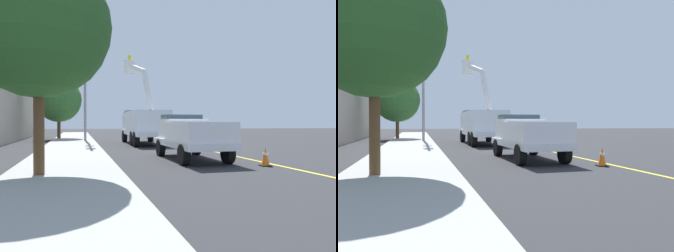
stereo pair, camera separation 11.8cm
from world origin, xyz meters
The scene contains 11 objects.
ground centered at (0.00, 0.00, 0.00)m, with size 120.00×120.00×0.00m, color #2D2D30.
sidewalk_far_side centered at (-0.96, 7.90, 0.06)m, with size 60.00×3.60×0.12m, color #9E9E99.
lane_centre_stripe centered at (0.00, 0.00, 0.00)m, with size 50.00×0.16×0.01m, color yellow.
utility_bucket_truck centered at (1.68, 2.86, 1.61)m, with size 8.44×3.47×7.01m.
service_pickup_truck centered at (-9.22, 1.52, 1.12)m, with size 5.81×2.76×2.06m.
passing_minivan centered at (10.99, -1.30, 0.97)m, with size 4.99×2.47×1.69m.
traffic_cone_leading centered at (-11.76, -0.85, 0.36)m, with size 0.40×0.40×0.74m.
traffic_cone_mid_front centered at (6.10, 1.77, 0.44)m, with size 0.40×0.40×0.89m.
traffic_signal_mast centered at (3.54, 7.43, 5.47)m, with size 5.88×0.95×8.25m.
street_tree_left centered at (-13.35, 7.12, 4.59)m, with size 4.36×4.36×6.78m.
street_tree_right centered at (9.19, 10.53, 3.87)m, with size 4.34×4.34×6.05m.
Camera 2 is at (-23.55, 4.62, 1.70)m, focal length 34.63 mm.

